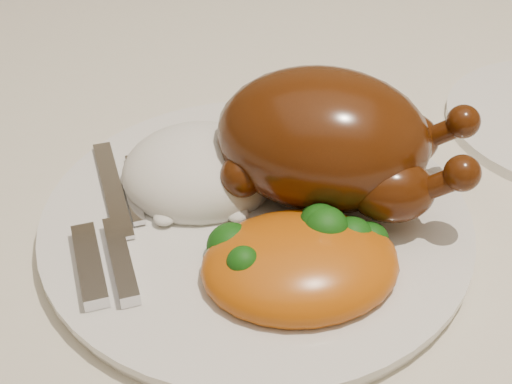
{
  "coord_description": "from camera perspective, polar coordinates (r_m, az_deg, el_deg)",
  "views": [
    {
      "loc": [
        -0.01,
        -0.43,
        1.1
      ],
      "look_at": [
        -0.02,
        -0.05,
        0.8
      ],
      "focal_mm": 50.0,
      "sensor_mm": 36.0,
      "label": 1
    }
  ],
  "objects": [
    {
      "name": "dining_table",
      "position": [
        0.62,
        1.72,
        -6.83
      ],
      "size": [
        1.6,
        0.9,
        0.76
      ],
      "color": "brown",
      "rests_on": "floor"
    },
    {
      "name": "tablecloth",
      "position": [
        0.57,
        1.86,
        -1.63
      ],
      "size": [
        1.73,
        1.03,
        0.18
      ],
      "color": "beige",
      "rests_on": "dining_table"
    },
    {
      "name": "dinner_plate",
      "position": [
        0.5,
        -0.0,
        -2.34
      ],
      "size": [
        0.33,
        0.33,
        0.01
      ],
      "primitive_type": "cylinder",
      "rotation": [
        0.0,
        0.0,
        0.14
      ],
      "color": "silver",
      "rests_on": "tablecloth"
    },
    {
      "name": "roast_chicken",
      "position": [
        0.49,
        5.85,
        4.17
      ],
      "size": [
        0.19,
        0.14,
        0.1
      ],
      "rotation": [
        0.0,
        0.0,
        -0.22
      ],
      "color": "#4E2008",
      "rests_on": "dinner_plate"
    },
    {
      "name": "rice_mound",
      "position": [
        0.52,
        -4.5,
        1.59
      ],
      "size": [
        0.12,
        0.11,
        0.06
      ],
      "rotation": [
        0.0,
        0.0,
        0.09
      ],
      "color": "white",
      "rests_on": "dinner_plate"
    },
    {
      "name": "mac_and_cheese",
      "position": [
        0.45,
        4.16,
        -5.31
      ],
      "size": [
        0.14,
        0.12,
        0.05
      ],
      "rotation": [
        0.0,
        0.0,
        0.15
      ],
      "color": "#C8630C",
      "rests_on": "dinner_plate"
    },
    {
      "name": "cutlery",
      "position": [
        0.48,
        -11.51,
        -3.49
      ],
      "size": [
        0.06,
        0.17,
        0.01
      ],
      "rotation": [
        0.0,
        0.0,
        0.32
      ],
      "color": "silver",
      "rests_on": "dinner_plate"
    }
  ]
}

